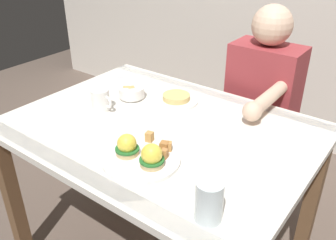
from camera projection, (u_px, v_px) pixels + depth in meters
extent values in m
cube|color=white|center=(160.00, 129.00, 1.47)|extent=(1.20, 0.90, 0.03)
cube|color=#4C6BB7|center=(84.00, 175.00, 1.19)|extent=(1.20, 0.06, 0.00)
cube|color=#4C6BB7|center=(211.00, 93.00, 1.75)|extent=(1.20, 0.06, 0.00)
cube|color=brown|center=(12.00, 197.00, 1.66)|extent=(0.06, 0.06, 0.71)
cube|color=brown|center=(130.00, 128.00, 2.22)|extent=(0.06, 0.06, 0.71)
cube|color=brown|center=(311.00, 201.00, 1.64)|extent=(0.06, 0.06, 0.71)
cylinder|color=white|center=(141.00, 160.00, 1.25)|extent=(0.27, 0.27, 0.01)
cylinder|color=tan|center=(127.00, 152.00, 1.26)|extent=(0.08, 0.08, 0.02)
cylinder|color=#286B2D|center=(127.00, 149.00, 1.25)|extent=(0.08, 0.08, 0.01)
sphere|color=yellow|center=(127.00, 143.00, 1.24)|extent=(0.07, 0.07, 0.07)
cylinder|color=tan|center=(152.00, 163.00, 1.20)|extent=(0.08, 0.08, 0.02)
cylinder|color=#286B2D|center=(152.00, 160.00, 1.20)|extent=(0.08, 0.08, 0.01)
sphere|color=yellow|center=(152.00, 154.00, 1.19)|extent=(0.07, 0.07, 0.07)
cube|color=#AD7038|center=(164.00, 147.00, 1.27)|extent=(0.04, 0.04, 0.04)
cube|color=#B77A42|center=(164.00, 154.00, 1.24)|extent=(0.02, 0.02, 0.03)
cube|color=tan|center=(168.00, 146.00, 1.28)|extent=(0.03, 0.03, 0.03)
cube|color=tan|center=(149.00, 137.00, 1.33)|extent=(0.03, 0.03, 0.04)
cylinder|color=white|center=(132.00, 97.00, 1.69)|extent=(0.10, 0.10, 0.01)
cylinder|color=white|center=(131.00, 92.00, 1.68)|extent=(0.12, 0.12, 0.04)
cube|color=#F4DB66|center=(128.00, 94.00, 1.68)|extent=(0.03, 0.03, 0.02)
cube|color=#F4A85B|center=(126.00, 89.00, 1.68)|extent=(0.04, 0.04, 0.03)
cube|color=#F4A85B|center=(131.00, 90.00, 1.68)|extent=(0.04, 0.04, 0.03)
cube|color=#F4A85B|center=(133.00, 90.00, 1.68)|extent=(0.04, 0.04, 0.03)
cube|color=#B7E093|center=(132.00, 90.00, 1.68)|extent=(0.03, 0.03, 0.02)
cube|color=#EA6B70|center=(133.00, 92.00, 1.68)|extent=(0.04, 0.04, 0.03)
cylinder|color=white|center=(100.00, 100.00, 1.57)|extent=(0.08, 0.08, 0.09)
cylinder|color=black|center=(100.00, 91.00, 1.55)|extent=(0.07, 0.07, 0.01)
torus|color=white|center=(107.00, 102.00, 1.55)|extent=(0.06, 0.02, 0.06)
cube|color=silver|center=(135.00, 78.00, 1.91)|extent=(0.11, 0.07, 0.00)
cube|color=silver|center=(120.00, 77.00, 1.92)|extent=(0.04, 0.04, 0.00)
cylinder|color=silver|center=(209.00, 201.00, 0.98)|extent=(0.08, 0.08, 0.12)
cylinder|color=silver|center=(209.00, 206.00, 0.99)|extent=(0.07, 0.07, 0.09)
cylinder|color=white|center=(176.00, 101.00, 1.66)|extent=(0.20, 0.20, 0.01)
cylinder|color=#DBBC70|center=(176.00, 97.00, 1.65)|extent=(0.12, 0.12, 0.02)
cylinder|color=#33333D|center=(230.00, 172.00, 2.04)|extent=(0.11, 0.11, 0.45)
cylinder|color=#33333D|center=(260.00, 184.00, 1.95)|extent=(0.11, 0.11, 0.45)
cube|color=#993338|center=(263.00, 93.00, 1.84)|extent=(0.34, 0.20, 0.50)
sphere|color=beige|center=(272.00, 25.00, 1.67)|extent=(0.19, 0.19, 0.19)
cylinder|color=beige|center=(268.00, 99.00, 1.55)|extent=(0.06, 0.30, 0.06)
sphere|color=beige|center=(252.00, 111.00, 1.45)|extent=(0.08, 0.08, 0.08)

